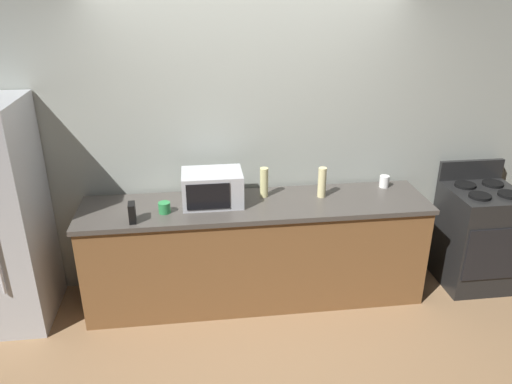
% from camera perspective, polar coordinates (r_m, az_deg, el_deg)
% --- Properties ---
extents(ground_plane, '(8.00, 8.00, 0.00)m').
position_cam_1_polar(ground_plane, '(4.14, 0.73, -15.04)').
color(ground_plane, '#93704C').
extents(back_wall, '(6.40, 0.10, 2.70)m').
position_cam_1_polar(back_wall, '(4.23, -0.71, 6.55)').
color(back_wall, '#9EA399').
rests_on(back_wall, ground_plane).
extents(counter_run, '(2.84, 0.64, 0.90)m').
position_cam_1_polar(counter_run, '(4.22, 0.00, -6.86)').
color(counter_run, brown).
rests_on(counter_run, ground_plane).
extents(stove_range, '(0.60, 0.61, 1.08)m').
position_cam_1_polar(stove_range, '(4.86, 24.20, -4.65)').
color(stove_range, black).
rests_on(stove_range, ground_plane).
extents(microwave, '(0.48, 0.35, 0.27)m').
position_cam_1_polar(microwave, '(3.97, -5.07, 0.48)').
color(microwave, '#B7BABF').
rests_on(microwave, counter_run).
extents(cordless_phone, '(0.06, 0.11, 0.15)m').
position_cam_1_polar(cordless_phone, '(3.79, -14.12, -2.33)').
color(cordless_phone, black).
rests_on(cordless_phone, counter_run).
extents(bottle_vinegar, '(0.07, 0.07, 0.25)m').
position_cam_1_polar(bottle_vinegar, '(4.09, 0.94, 1.12)').
color(bottle_vinegar, beige).
rests_on(bottle_vinegar, counter_run).
extents(bottle_hand_soap, '(0.07, 0.07, 0.26)m').
position_cam_1_polar(bottle_hand_soap, '(4.12, 7.63, 1.11)').
color(bottle_hand_soap, beige).
rests_on(bottle_hand_soap, counter_run).
extents(mug_white, '(0.08, 0.08, 0.10)m').
position_cam_1_polar(mug_white, '(4.45, 14.60, 1.19)').
color(mug_white, white).
rests_on(mug_white, counter_run).
extents(mug_green, '(0.09, 0.09, 0.09)m').
position_cam_1_polar(mug_green, '(3.90, -10.53, -1.78)').
color(mug_green, '#2D8C47').
rests_on(mug_green, counter_run).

